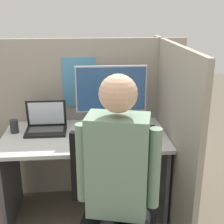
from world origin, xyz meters
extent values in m
cube|color=gray|center=(0.00, 0.74, 0.74)|extent=(1.83, 0.04, 1.49)
cube|color=#4C8EB7|center=(-0.04, 0.71, 1.11)|extent=(0.29, 0.01, 0.44)
cube|color=#F4EA66|center=(0.02, 0.71, 0.94)|extent=(0.09, 0.01, 0.09)
cube|color=gray|center=(0.69, 0.29, 0.74)|extent=(0.04, 1.36, 1.49)
cube|color=#B7B7B2|center=(0.00, 0.36, 0.74)|extent=(1.33, 0.71, 0.03)
cube|color=#4C4C51|center=(-0.63, 0.36, 0.36)|extent=(0.03, 0.61, 0.73)
cube|color=#4C4C51|center=(0.63, 0.36, 0.36)|extent=(0.03, 0.61, 0.73)
cube|color=#236BAD|center=(0.23, 0.51, 0.80)|extent=(0.35, 0.26, 0.08)
cylinder|color=#B2B2B7|center=(0.23, 0.51, 0.84)|extent=(0.17, 0.17, 0.01)
cylinder|color=#B2B2B7|center=(0.23, 0.51, 0.88)|extent=(0.04, 0.04, 0.06)
cube|color=#B2B2B7|center=(0.23, 0.51, 1.09)|extent=(0.59, 0.02, 0.39)
cube|color=#2D5184|center=(0.23, 0.50, 1.09)|extent=(0.57, 0.00, 0.37)
cube|color=black|center=(-0.32, 0.43, 0.77)|extent=(0.33, 0.23, 0.02)
cube|color=#424242|center=(-0.32, 0.45, 0.78)|extent=(0.28, 0.13, 0.00)
cube|color=black|center=(-0.32, 0.53, 0.89)|extent=(0.33, 0.04, 0.23)
cube|color=silver|center=(-0.32, 0.52, 0.89)|extent=(0.29, 0.03, 0.20)
ellipsoid|color=gray|center=(-0.08, 0.24, 0.77)|extent=(0.07, 0.04, 0.04)
cube|color=black|center=(0.56, 0.32, 0.78)|extent=(0.04, 0.14, 0.06)
cone|color=orange|center=(0.11, 0.09, 0.78)|extent=(0.04, 0.10, 0.04)
cylinder|color=green|center=(0.11, 0.16, 0.78)|extent=(0.02, 0.02, 0.02)
cube|color=black|center=(0.12, -0.19, 0.74)|extent=(0.44, 0.16, 0.50)
cube|color=gray|center=(0.18, -0.44, 0.90)|extent=(0.38, 0.28, 0.60)
sphere|color=#D8A884|center=(0.18, -0.44, 1.32)|extent=(0.21, 0.21, 0.21)
cylinder|color=gray|center=(-0.02, -0.39, 0.90)|extent=(0.07, 0.07, 0.48)
cylinder|color=gray|center=(0.38, -0.49, 0.90)|extent=(0.07, 0.07, 0.48)
cylinder|color=#28282D|center=(-0.58, 0.45, 0.81)|extent=(0.07, 0.07, 0.11)
camera|label=1|loc=(0.02, -2.00, 1.76)|focal=50.00mm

